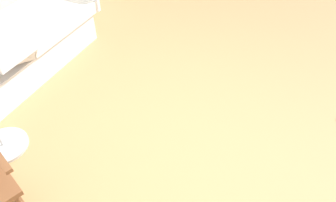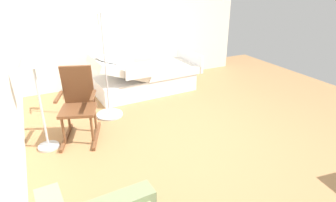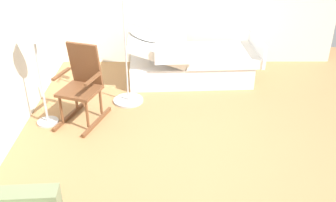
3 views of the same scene
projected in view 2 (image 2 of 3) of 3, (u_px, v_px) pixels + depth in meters
name	position (u px, v px, depth m)	size (l,w,h in m)	color
ground_plane	(209.00, 142.00, 4.11)	(7.45, 7.45, 0.00)	#9E7247
side_wall	(133.00, 19.00, 6.07)	(0.10, 4.95, 2.70)	silver
hospital_bed	(145.00, 78.00, 5.79)	(1.08, 2.16, 0.93)	silver
rocking_chair	(78.00, 104.00, 4.08)	(0.87, 0.70, 1.05)	brown
floor_lamp	(32.00, 61.00, 3.49)	(0.34, 0.34, 1.48)	#B2B5BA
iv_pole	(108.00, 102.00, 4.80)	(0.44, 0.44, 1.69)	#B2B5BA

